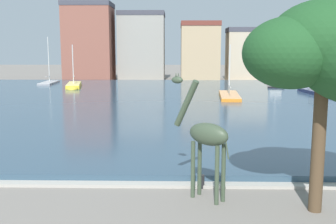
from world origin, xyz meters
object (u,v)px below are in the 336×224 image
object	(u,v)px
mooring_bollard	(201,181)
sailboat_orange	(229,96)
sailboat_grey	(50,83)
sailboat_black	(276,84)
sailboat_yellow	(74,87)
giraffe_statue	(205,136)
sailboat_navy	(315,91)

from	to	relation	value
mooring_bollard	sailboat_orange	bearing A→B (deg)	80.47
sailboat_grey	sailboat_orange	world-z (taller)	sailboat_grey
sailboat_black	sailboat_yellow	size ratio (longest dim) A/B	1.02
sailboat_black	mooring_bollard	size ratio (longest dim) A/B	17.72
giraffe_statue	sailboat_navy	size ratio (longest dim) A/B	0.46
sailboat_yellow	sailboat_orange	size ratio (longest dim) A/B	0.92
sailboat_yellow	sailboat_navy	bearing A→B (deg)	-13.02
sailboat_grey	sailboat_yellow	bearing A→B (deg)	-52.12
sailboat_grey	giraffe_statue	bearing A→B (deg)	-66.37
sailboat_grey	mooring_bollard	distance (m)	48.83
sailboat_black	sailboat_yellow	world-z (taller)	sailboat_black
sailboat_orange	sailboat_yellow	bearing A→B (deg)	152.06
sailboat_grey	sailboat_orange	distance (m)	29.89
giraffe_statue	sailboat_orange	size ratio (longest dim) A/B	0.46
sailboat_grey	sailboat_navy	size ratio (longest dim) A/B	0.80
sailboat_black	sailboat_navy	distance (m)	10.31
sailboat_navy	mooring_bollard	xyz separation A→B (m)	(-14.84, -30.88, -0.36)
sailboat_grey	sailboat_navy	world-z (taller)	sailboat_navy
sailboat_navy	mooring_bollard	bearing A→B (deg)	-115.66
sailboat_navy	sailboat_orange	distance (m)	10.76
sailboat_navy	mooring_bollard	distance (m)	34.26
sailboat_yellow	sailboat_navy	size ratio (longest dim) A/B	0.91
sailboat_yellow	sailboat_navy	world-z (taller)	sailboat_navy
sailboat_navy	sailboat_orange	world-z (taller)	sailboat_navy
sailboat_grey	sailboat_black	world-z (taller)	sailboat_black
sailboat_orange	mooring_bollard	size ratio (longest dim) A/B	18.84
giraffe_statue	sailboat_grey	xyz separation A→B (m)	(-19.97, 45.64, -1.87)
giraffe_statue	sailboat_black	world-z (taller)	sailboat_black
sailboat_grey	mooring_bollard	xyz separation A→B (m)	(19.92, -44.58, -0.09)
sailboat_orange	sailboat_grey	bearing A→B (deg)	145.17
giraffe_statue	sailboat_orange	bearing A→B (deg)	80.91
sailboat_black	sailboat_navy	xyz separation A→B (m)	(1.94, -10.12, 0.05)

